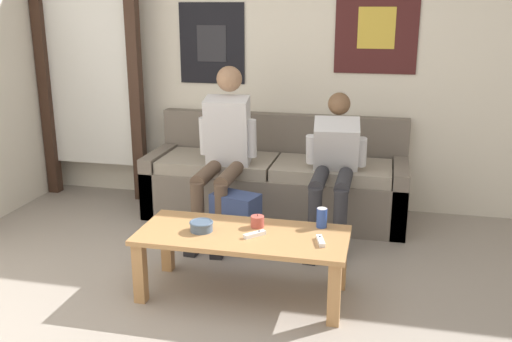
{
  "coord_description": "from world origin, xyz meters",
  "views": [
    {
      "loc": [
        1.03,
        -2.4,
        1.74
      ],
      "look_at": [
        0.19,
        1.23,
        0.65
      ],
      "focal_mm": 40.0,
      "sensor_mm": 36.0,
      "label": 1
    }
  ],
  "objects": [
    {
      "name": "game_controller_near_right",
      "position": [
        0.31,
        0.67,
        0.42
      ],
      "size": [
        0.12,
        0.13,
        0.03
      ],
      "color": "white",
      "rests_on": "coffee_table"
    },
    {
      "name": "pillar_candle",
      "position": [
        0.29,
        0.82,
        0.45
      ],
      "size": [
        0.08,
        0.08,
        0.08
      ],
      "color": "#B24C42",
      "rests_on": "coffee_table"
    },
    {
      "name": "person_seated_teen",
      "position": [
        0.67,
        1.75,
        0.6
      ],
      "size": [
        0.47,
        0.9,
        1.09
      ],
      "color": "#2D2D33",
      "rests_on": "ground_plane"
    },
    {
      "name": "backpack",
      "position": [
        0.0,
        1.35,
        0.2
      ],
      "size": [
        0.38,
        0.3,
        0.43
      ],
      "color": "navy",
      "rests_on": "ground_plane"
    },
    {
      "name": "wall_back",
      "position": [
        0.0,
        2.51,
        1.28
      ],
      "size": [
        10.0,
        0.07,
        2.55
      ],
      "color": "silver",
      "rests_on": "ground_plane"
    },
    {
      "name": "door_frame",
      "position": [
        -1.6,
        2.29,
        1.2
      ],
      "size": [
        1.0,
        0.1,
        2.15
      ],
      "color": "#382319",
      "rests_on": "ground_plane"
    },
    {
      "name": "couch",
      "position": [
        0.15,
        2.14,
        0.29
      ],
      "size": [
        2.16,
        0.74,
        0.83
      ],
      "color": "#70665B",
      "rests_on": "ground_plane"
    },
    {
      "name": "person_seated_adult",
      "position": [
        -0.18,
        1.73,
        0.69
      ],
      "size": [
        0.47,
        0.88,
        1.28
      ],
      "color": "brown",
      "rests_on": "ground_plane"
    },
    {
      "name": "game_controller_near_left",
      "position": [
        0.71,
        0.66,
        0.42
      ],
      "size": [
        0.07,
        0.15,
        0.03
      ],
      "color": "white",
      "rests_on": "coffee_table"
    },
    {
      "name": "ceramic_bowl",
      "position": [
        -0.03,
        0.68,
        0.45
      ],
      "size": [
        0.15,
        0.15,
        0.06
      ],
      "color": "#475B75",
      "rests_on": "coffee_table"
    },
    {
      "name": "drink_can_blue",
      "position": [
        0.68,
        0.91,
        0.47
      ],
      "size": [
        0.07,
        0.07,
        0.12
      ],
      "color": "#28479E",
      "rests_on": "coffee_table"
    },
    {
      "name": "coffee_table",
      "position": [
        0.23,
        0.7,
        0.34
      ],
      "size": [
        1.28,
        0.55,
        0.41
      ],
      "color": "#B27F4C",
      "rests_on": "ground_plane"
    }
  ]
}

